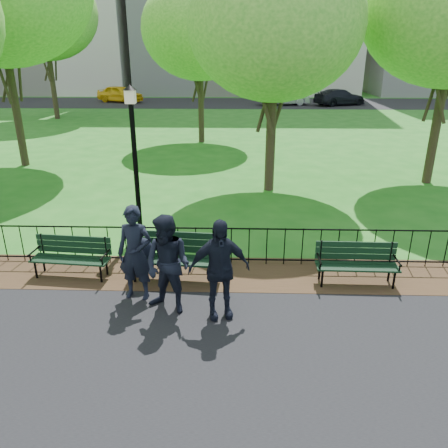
{
  "coord_description": "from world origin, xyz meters",
  "views": [
    {
      "loc": [
        1.11,
        -6.97,
        4.57
      ],
      "look_at": [
        0.85,
        1.5,
        1.19
      ],
      "focal_mm": 35.0,
      "sensor_mm": 36.0,
      "label": 1
    }
  ],
  "objects_px": {
    "tree_near_e": "(275,25)",
    "taxi": "(120,94)",
    "tree_far_c": "(200,29)",
    "person_mid": "(168,265)",
    "park_bench_right_a": "(357,259)",
    "lamppost": "(135,157)",
    "person_right": "(219,269)",
    "tree_far_w": "(43,13)",
    "park_bench_left_a": "(72,252)",
    "park_bench_main": "(161,250)",
    "sedan_silver": "(284,97)",
    "sedan_dark": "(340,97)",
    "person_left": "(135,253)"
  },
  "relations": [
    {
      "from": "person_left",
      "to": "sedan_silver",
      "type": "relative_size",
      "value": 0.42
    },
    {
      "from": "tree_far_c",
      "to": "person_mid",
      "type": "relative_size",
      "value": 4.23
    },
    {
      "from": "tree_far_c",
      "to": "taxi",
      "type": "xyz_separation_m",
      "value": [
        -9.17,
        18.94,
        -4.75
      ]
    },
    {
      "from": "park_bench_left_a",
      "to": "tree_near_e",
      "type": "height_order",
      "value": "tree_near_e"
    },
    {
      "from": "tree_far_w",
      "to": "taxi",
      "type": "bearing_deg",
      "value": 80.04
    },
    {
      "from": "tree_near_e",
      "to": "taxi",
      "type": "bearing_deg",
      "value": 113.94
    },
    {
      "from": "park_bench_left_a",
      "to": "person_mid",
      "type": "xyz_separation_m",
      "value": [
        2.3,
        -1.33,
        0.41
      ]
    },
    {
      "from": "tree_far_c",
      "to": "person_mid",
      "type": "xyz_separation_m",
      "value": [
        0.68,
        -16.33,
        -4.57
      ]
    },
    {
      "from": "sedan_dark",
      "to": "taxi",
      "type": "bearing_deg",
      "value": 59.87
    },
    {
      "from": "sedan_silver",
      "to": "lamppost",
      "type": "bearing_deg",
      "value": 156.26
    },
    {
      "from": "tree_near_e",
      "to": "person_right",
      "type": "relative_size",
      "value": 4.05
    },
    {
      "from": "person_left",
      "to": "person_mid",
      "type": "distance_m",
      "value": 0.84
    },
    {
      "from": "lamppost",
      "to": "person_left",
      "type": "bearing_deg",
      "value": -78.81
    },
    {
      "from": "person_left",
      "to": "tree_far_c",
      "type": "bearing_deg",
      "value": 97.71
    },
    {
      "from": "park_bench_right_a",
      "to": "park_bench_main",
      "type": "bearing_deg",
      "value": -179.09
    },
    {
      "from": "person_left",
      "to": "park_bench_main",
      "type": "bearing_deg",
      "value": 71.36
    },
    {
      "from": "park_bench_right_a",
      "to": "sedan_dark",
      "type": "height_order",
      "value": "sedan_dark"
    },
    {
      "from": "sedan_dark",
      "to": "sedan_silver",
      "type": "bearing_deg",
      "value": 66.51
    },
    {
      "from": "lamppost",
      "to": "tree_far_w",
      "type": "bearing_deg",
      "value": 116.47
    },
    {
      "from": "tree_far_c",
      "to": "park_bench_right_a",
      "type": "bearing_deg",
      "value": -73.76
    },
    {
      "from": "sedan_dark",
      "to": "person_left",
      "type": "bearing_deg",
      "value": 136.65
    },
    {
      "from": "park_bench_left_a",
      "to": "tree_far_c",
      "type": "height_order",
      "value": "tree_far_c"
    },
    {
      "from": "taxi",
      "to": "sedan_dark",
      "type": "xyz_separation_m",
      "value": [
        20.14,
        -1.84,
        -0.06
      ]
    },
    {
      "from": "person_right",
      "to": "taxi",
      "type": "bearing_deg",
      "value": 94.17
    },
    {
      "from": "tree_far_c",
      "to": "sedan_dark",
      "type": "relative_size",
      "value": 1.66
    },
    {
      "from": "park_bench_right_a",
      "to": "lamppost",
      "type": "bearing_deg",
      "value": 154.47
    },
    {
      "from": "tree_near_e",
      "to": "park_bench_right_a",
      "type": "bearing_deg",
      "value": -78.22
    },
    {
      "from": "lamppost",
      "to": "sedan_dark",
      "type": "height_order",
      "value": "lamppost"
    },
    {
      "from": "person_right",
      "to": "sedan_dark",
      "type": "height_order",
      "value": "person_right"
    },
    {
      "from": "sedan_dark",
      "to": "person_right",
      "type": "bearing_deg",
      "value": 139.5
    },
    {
      "from": "tree_far_c",
      "to": "park_bench_main",
      "type": "bearing_deg",
      "value": -88.7
    },
    {
      "from": "park_bench_left_a",
      "to": "tree_far_c",
      "type": "relative_size",
      "value": 0.21
    },
    {
      "from": "lamppost",
      "to": "person_right",
      "type": "relative_size",
      "value": 2.02
    },
    {
      "from": "lamppost",
      "to": "person_right",
      "type": "bearing_deg",
      "value": -59.55
    },
    {
      "from": "person_left",
      "to": "person_right",
      "type": "height_order",
      "value": "person_left"
    },
    {
      "from": "park_bench_right_a",
      "to": "person_right",
      "type": "bearing_deg",
      "value": -153.62
    },
    {
      "from": "lamppost",
      "to": "person_mid",
      "type": "distance_m",
      "value": 4.12
    },
    {
      "from": "tree_far_c",
      "to": "sedan_dark",
      "type": "xyz_separation_m",
      "value": [
        10.97,
        17.11,
        -4.82
      ]
    },
    {
      "from": "person_mid",
      "to": "person_right",
      "type": "distance_m",
      "value": 0.94
    },
    {
      "from": "park_bench_right_a",
      "to": "taxi",
      "type": "distance_m",
      "value": 36.69
    },
    {
      "from": "sedan_silver",
      "to": "park_bench_left_a",
      "type": "bearing_deg",
      "value": 155.56
    },
    {
      "from": "park_bench_main",
      "to": "tree_far_w",
      "type": "height_order",
      "value": "tree_far_w"
    },
    {
      "from": "lamppost",
      "to": "tree_far_c",
      "type": "distance_m",
      "value": 13.08
    },
    {
      "from": "tree_far_w",
      "to": "park_bench_left_a",
      "type": "bearing_deg",
      "value": -67.92
    },
    {
      "from": "park_bench_main",
      "to": "tree_far_w",
      "type": "relative_size",
      "value": 0.2
    },
    {
      "from": "lamppost",
      "to": "tree_near_e",
      "type": "distance_m",
      "value": 6.37
    },
    {
      "from": "tree_far_w",
      "to": "sedan_dark",
      "type": "xyz_separation_m",
      "value": [
        22.02,
        8.86,
        -6.17
      ]
    },
    {
      "from": "park_bench_right_a",
      "to": "sedan_silver",
      "type": "bearing_deg",
      "value": 88.22
    },
    {
      "from": "park_bench_right_a",
      "to": "sedan_silver",
      "type": "xyz_separation_m",
      "value": [
        1.59,
        32.12,
        0.22
      ]
    },
    {
      "from": "person_right",
      "to": "tree_far_c",
      "type": "bearing_deg",
      "value": 82.82
    }
  ]
}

